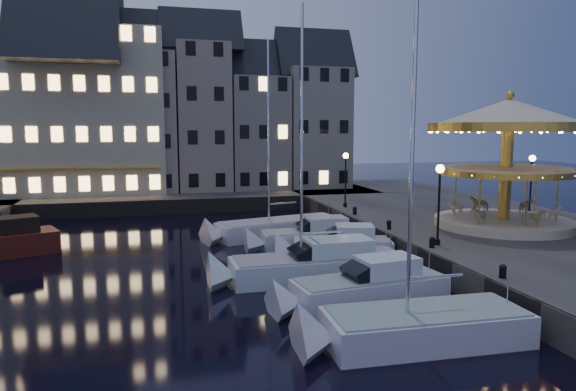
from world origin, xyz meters
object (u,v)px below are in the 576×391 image
object	(u,v)px
bollard_a	(503,271)
motorboat_f	(273,229)
carousel	(508,138)
motorboat_d	(335,248)
streetlamp_b	(439,193)
bollard_c	(389,224)
motorboat_e	(308,239)
streetlamp_d	(531,176)
bollard_d	(355,210)
motorboat_c	(310,266)
motorboat_b	(361,290)
streetlamp_c	(346,172)
bollard_b	(432,242)
motorboat_a	(410,329)

from	to	relation	value
bollard_a	motorboat_f	world-z (taller)	motorboat_f
bollard_a	carousel	distance (m)	12.95
bollard_a	carousel	bearing A→B (deg)	53.00
motorboat_d	carousel	bearing A→B (deg)	1.01
streetlamp_b	bollard_c	distance (m)	5.14
motorboat_e	carousel	distance (m)	13.49
streetlamp_d	bollard_c	size ratio (longest dim) A/B	7.32
bollard_d	streetlamp_d	bearing A→B (deg)	-14.15
bollard_d	motorboat_c	world-z (taller)	motorboat_c
motorboat_b	carousel	xyz separation A→B (m)	(12.48, 7.65, 6.06)
streetlamp_c	carousel	bearing A→B (deg)	-56.72
bollard_b	bollard_d	distance (m)	10.50
bollard_b	bollard_d	size ratio (longest dim) A/B	1.00
motorboat_a	motorboat_f	distance (m)	18.26
bollard_d	motorboat_e	size ratio (longest dim) A/B	0.08
streetlamp_d	motorboat_a	world-z (taller)	motorboat_a
streetlamp_b	streetlamp_d	size ratio (longest dim) A/B	1.00
streetlamp_d	motorboat_d	distance (m)	16.50
bollard_c	carousel	world-z (taller)	carousel
streetlamp_c	bollard_a	bearing A→B (deg)	-91.76
motorboat_b	bollard_c	bearing A→B (deg)	58.41
motorboat_e	carousel	xyz separation A→B (m)	(11.80, -2.47, 6.06)
streetlamp_d	bollard_a	xyz separation A→B (m)	(-11.90, -13.00, -2.41)
streetlamp_b	carousel	bearing A→B (deg)	28.10
motorboat_c	motorboat_f	distance (m)	10.19
motorboat_b	motorboat_e	world-z (taller)	same
bollard_b	carousel	xyz separation A→B (m)	(7.16, 4.00, 5.10)
bollard_a	motorboat_a	distance (m)	5.77
streetlamp_d	bollard_d	world-z (taller)	streetlamp_d
motorboat_c	motorboat_b	bearing A→B (deg)	-76.17
streetlamp_b	bollard_b	distance (m)	2.54
bollard_a	motorboat_a	bearing A→B (deg)	-157.07
streetlamp_d	bollard_c	distance (m)	12.40
streetlamp_c	motorboat_e	world-z (taller)	streetlamp_c
streetlamp_c	streetlamp_d	bearing A→B (deg)	-29.91
motorboat_f	carousel	size ratio (longest dim) A/B	1.38
bollard_c	carousel	size ratio (longest dim) A/B	0.06
bollard_c	motorboat_e	distance (m)	4.96
streetlamp_b	motorboat_a	bearing A→B (deg)	-125.35
bollard_c	motorboat_e	world-z (taller)	motorboat_e
motorboat_a	bollard_a	bearing A→B (deg)	22.93
streetlamp_d	bollard_b	size ratio (longest dim) A/B	7.32
streetlamp_c	motorboat_a	distance (m)	22.74
streetlamp_b	motorboat_b	size ratio (longest dim) A/B	0.55
streetlamp_b	bollard_a	bearing A→B (deg)	-95.71
motorboat_d	bollard_d	bearing A→B (deg)	60.26
streetlamp_b	bollard_b	world-z (taller)	streetlamp_b
motorboat_c	motorboat_d	distance (m)	4.26
streetlamp_b	bollard_d	size ratio (longest dim) A/B	7.32
motorboat_c	motorboat_e	xyz separation A→B (m)	(1.67, 6.12, -0.04)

